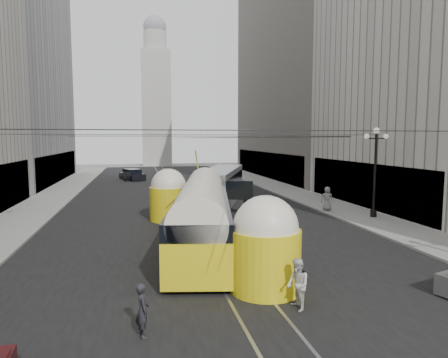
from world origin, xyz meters
name	(u,v)px	position (x,y,z in m)	size (l,w,h in m)	color
road	(178,196)	(0.00, 32.50, 0.00)	(20.00, 85.00, 0.02)	black
sidewalk_left	(58,194)	(-12.00, 36.00, 0.07)	(4.00, 72.00, 0.15)	gray
sidewalk_right	(279,188)	(12.00, 36.00, 0.07)	(4.00, 72.00, 0.15)	gray
rail_left	(171,196)	(-0.75, 32.50, 0.00)	(0.12, 85.00, 0.04)	gray
rail_right	(186,196)	(0.75, 32.50, 0.00)	(0.12, 85.00, 0.04)	gray
building_left_far	(4,69)	(-19.99, 48.00, 14.31)	(12.60, 28.60, 28.60)	#999999
building_right_far	(305,65)	(20.00, 48.00, 16.31)	(12.60, 32.60, 32.60)	#514C47
distant_tower	(156,95)	(0.00, 80.00, 14.97)	(6.00, 6.00, 31.36)	#B2AFA8
lamppost_right_mid	(375,167)	(12.60, 18.00, 3.74)	(1.86, 0.44, 6.37)	black
catenary	(180,137)	(0.12, 31.49, 5.88)	(25.00, 72.00, 0.23)	black
streetcar	(202,212)	(-0.50, 13.63, 1.81)	(5.29, 16.64, 3.71)	yellow
city_bus	(221,184)	(3.33, 27.16, 1.68)	(6.59, 12.54, 3.07)	#A0A4A5
sedan_white_far	(199,177)	(4.03, 45.24, 0.59)	(1.75, 4.15, 1.31)	silver
sedan_dark_far	(132,175)	(-4.77, 49.20, 0.70)	(3.74, 5.24, 1.53)	black
pedestrian_crossing_a	(142,310)	(-3.77, 4.02, 0.80)	(0.58, 0.38, 1.60)	black
pedestrian_crossing_b	(298,285)	(1.34, 4.79, 0.88)	(0.85, 0.67, 1.76)	beige
pedestrian_sidewalk_right	(327,199)	(10.50, 21.03, 1.09)	(0.91, 0.56, 1.87)	gray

